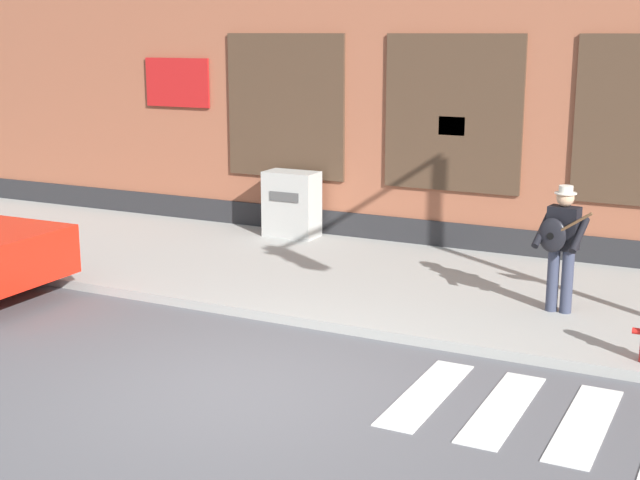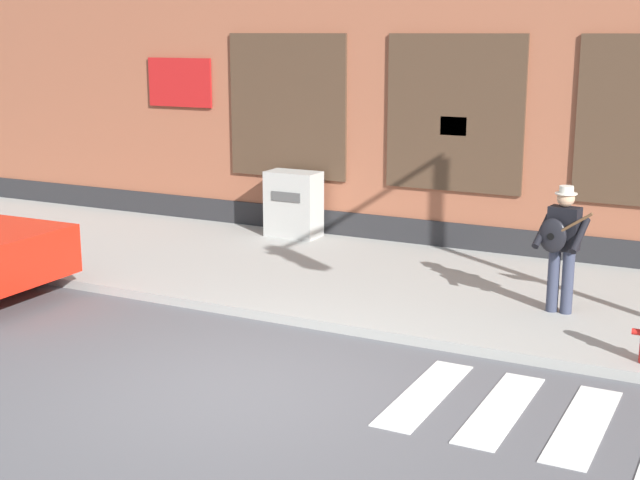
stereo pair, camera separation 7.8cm
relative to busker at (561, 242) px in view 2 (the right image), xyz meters
name	(u,v)px [view 2 (the right image)]	position (x,y,z in m)	size (l,w,h in m)	color
ground_plane	(244,391)	(-2.38, -3.75, -1.06)	(160.00, 160.00, 0.00)	#56565B
sidewalk	(400,284)	(-2.38, 0.53, -0.99)	(28.00, 4.45, 0.13)	#9E9E99
building_backdrop	(494,34)	(-2.38, 4.75, 2.53)	(28.00, 4.06, 7.19)	#99563D
busker	(561,242)	(0.00, 0.00, 0.00)	(0.72, 0.58, 1.64)	#33384C
utility_box	(294,204)	(-5.11, 2.31, -0.36)	(0.93, 0.55, 1.14)	#ADADA8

